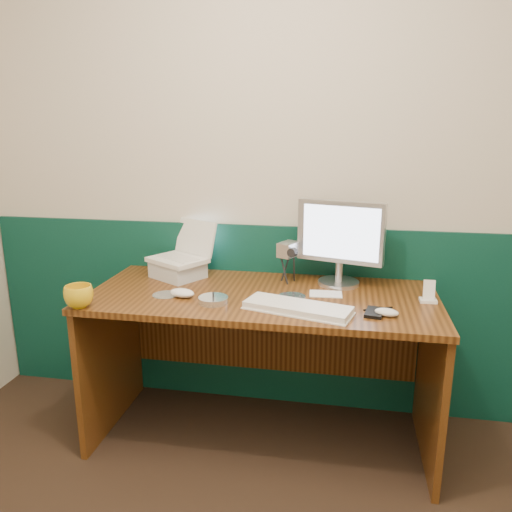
% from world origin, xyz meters
% --- Properties ---
extents(back_wall, '(3.50, 0.04, 2.50)m').
position_xyz_m(back_wall, '(0.00, 1.75, 1.25)').
color(back_wall, beige).
rests_on(back_wall, ground).
extents(wainscot, '(3.48, 0.02, 1.00)m').
position_xyz_m(wainscot, '(0.00, 1.74, 0.50)').
color(wainscot, '#07342C').
rests_on(wainscot, ground).
extents(desk, '(1.60, 0.70, 0.75)m').
position_xyz_m(desk, '(-0.15, 1.38, 0.38)').
color(desk, '#3B1F0A').
rests_on(desk, ground).
extents(laptop_riser, '(0.30, 0.29, 0.08)m').
position_xyz_m(laptop_riser, '(-0.62, 1.56, 0.79)').
color(laptop_riser, silver).
rests_on(laptop_riser, desk).
extents(laptop, '(0.34, 0.32, 0.23)m').
position_xyz_m(laptop, '(-0.62, 1.56, 0.94)').
color(laptop, white).
rests_on(laptop, laptop_riser).
extents(monitor, '(0.43, 0.22, 0.42)m').
position_xyz_m(monitor, '(0.19, 1.59, 0.96)').
color(monitor, silver).
rests_on(monitor, desk).
extents(keyboard, '(0.47, 0.26, 0.03)m').
position_xyz_m(keyboard, '(0.03, 1.19, 0.76)').
color(keyboard, white).
rests_on(keyboard, desk).
extents(mouse_right, '(0.11, 0.08, 0.03)m').
position_xyz_m(mouse_right, '(0.39, 1.20, 0.77)').
color(mouse_right, silver).
rests_on(mouse_right, desk).
extents(mouse_left, '(0.13, 0.10, 0.04)m').
position_xyz_m(mouse_left, '(-0.50, 1.27, 0.77)').
color(mouse_left, white).
rests_on(mouse_left, desk).
extents(mug, '(0.16, 0.16, 0.10)m').
position_xyz_m(mug, '(-0.89, 1.07, 0.80)').
color(mug, yellow).
rests_on(mug, desk).
extents(camcorder, '(0.15, 0.17, 0.22)m').
position_xyz_m(camcorder, '(-0.06, 1.58, 0.86)').
color(camcorder, silver).
rests_on(camcorder, desk).
extents(cd_spindle, '(0.13, 0.13, 0.03)m').
position_xyz_m(cd_spindle, '(-0.34, 1.22, 0.76)').
color(cd_spindle, silver).
rests_on(cd_spindle, desk).
extents(cd_loose_a, '(0.12, 0.12, 0.00)m').
position_xyz_m(cd_loose_a, '(-0.59, 1.29, 0.75)').
color(cd_loose_a, silver).
rests_on(cd_loose_a, desk).
extents(cd_loose_b, '(0.13, 0.13, 0.00)m').
position_xyz_m(cd_loose_b, '(-0.01, 1.37, 0.75)').
color(cd_loose_b, '#B3B7C4').
rests_on(cd_loose_b, desk).
extents(pen, '(0.12, 0.06, 0.01)m').
position_xyz_m(pen, '(0.36, 1.27, 0.75)').
color(pen, black).
rests_on(pen, desk).
extents(papers, '(0.15, 0.11, 0.00)m').
position_xyz_m(papers, '(0.14, 1.43, 0.75)').
color(papers, silver).
rests_on(papers, desk).
extents(dock, '(0.07, 0.06, 0.01)m').
position_xyz_m(dock, '(0.59, 1.41, 0.76)').
color(dock, white).
rests_on(dock, desk).
extents(music_player, '(0.05, 0.03, 0.09)m').
position_xyz_m(music_player, '(0.59, 1.41, 0.81)').
color(music_player, white).
rests_on(music_player, dock).
extents(pda, '(0.09, 0.13, 0.01)m').
position_xyz_m(pda, '(0.35, 1.21, 0.76)').
color(pda, black).
rests_on(pda, desk).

